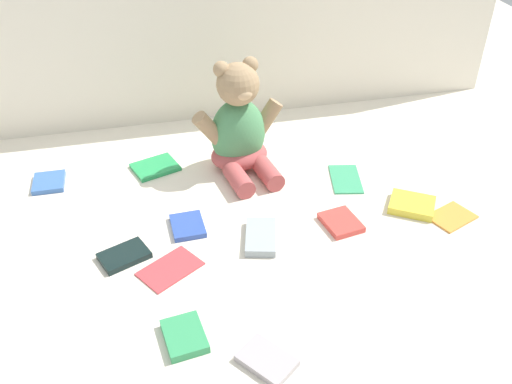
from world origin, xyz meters
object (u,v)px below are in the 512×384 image
object	(u,v)px
book_case_0	(124,256)
book_case_1	(452,216)
book_case_8	(185,336)
book_case_11	(341,222)
teddy_bear	(239,130)
book_case_2	(267,360)
book_case_4	(346,178)
book_case_6	(188,226)
book_case_5	(170,268)
book_case_3	(412,205)
book_case_9	(261,237)
book_case_7	(155,167)
book_case_10	(49,182)

from	to	relation	value
book_case_0	book_case_1	distance (m)	0.78
book_case_1	book_case_8	world-z (taller)	book_case_8
book_case_11	teddy_bear	bearing A→B (deg)	-69.48
book_case_0	book_case_2	size ratio (longest dim) A/B	1.04
book_case_4	book_case_6	distance (m)	0.45
teddy_bear	book_case_5	world-z (taller)	teddy_bear
book_case_1	book_case_11	size ratio (longest dim) A/B	1.12
book_case_0	book_case_3	world-z (taller)	book_case_3
book_case_6	book_case_8	distance (m)	0.33
book_case_3	book_case_9	xyz separation A→B (m)	(-0.39, -0.03, -0.00)
teddy_bear	book_case_11	bearing A→B (deg)	-69.09
book_case_3	book_case_4	xyz separation A→B (m)	(-0.11, 0.15, -0.01)
teddy_bear	book_case_7	size ratio (longest dim) A/B	2.62
book_case_10	book_case_5	bearing A→B (deg)	125.55
book_case_3	book_case_4	world-z (taller)	book_case_3
teddy_bear	book_case_0	bearing A→B (deg)	-146.05
book_case_0	book_case_1	world-z (taller)	book_case_0
teddy_bear	book_case_5	xyz separation A→B (m)	(-0.23, -0.37, -0.11)
book_case_9	book_case_10	world-z (taller)	book_case_9
book_case_1	book_case_6	world-z (taller)	book_case_6
book_case_5	book_case_11	size ratio (longest dim) A/B	1.35
book_case_5	book_case_8	xyz separation A→B (m)	(0.01, -0.20, 0.01)
book_case_11	book_case_7	bearing A→B (deg)	-50.27
book_case_1	book_case_4	distance (m)	0.29
book_case_4	book_case_11	size ratio (longest dim) A/B	1.39
book_case_1	book_case_3	bearing A→B (deg)	31.55
book_case_6	book_case_7	bearing A→B (deg)	98.74
book_case_7	book_case_9	size ratio (longest dim) A/B	0.96
book_case_6	book_case_2	bearing A→B (deg)	-80.08
book_case_4	book_case_10	size ratio (longest dim) A/B	1.45
book_case_8	book_case_9	world-z (taller)	same
book_case_8	book_case_11	size ratio (longest dim) A/B	0.99
book_case_1	book_case_2	bearing A→B (deg)	98.03
teddy_bear	book_case_4	size ratio (longest dim) A/B	2.29
book_case_7	book_case_11	bearing A→B (deg)	30.87
book_case_4	book_case_2	bearing A→B (deg)	-111.52
book_case_1	book_case_11	bearing A→B (deg)	60.89
book_case_0	book_case_11	world-z (taller)	same
book_case_4	book_case_6	xyz separation A→B (m)	(-0.43, -0.11, 0.00)
teddy_bear	book_case_9	world-z (taller)	teddy_bear
teddy_bear	book_case_2	world-z (taller)	teddy_bear
teddy_bear	book_case_4	bearing A→B (deg)	-35.91
book_case_5	book_case_6	xyz separation A→B (m)	(0.06, 0.13, 0.00)
teddy_bear	book_case_4	distance (m)	0.31
book_case_8	book_case_11	distance (m)	0.48
book_case_1	book_case_7	distance (m)	0.78
book_case_7	book_case_10	size ratio (longest dim) A/B	1.27
book_case_6	book_case_10	size ratio (longest dim) A/B	1.02
book_case_5	book_case_6	distance (m)	0.14
book_case_2	book_case_10	size ratio (longest dim) A/B	1.09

